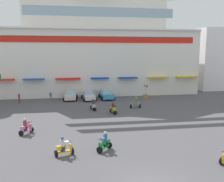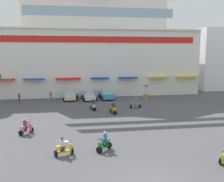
% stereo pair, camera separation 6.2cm
% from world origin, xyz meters
% --- Properties ---
extents(ground_plane, '(128.00, 128.00, 0.00)m').
position_xyz_m(ground_plane, '(0.00, 13.00, 0.00)').
color(ground_plane, '#535155').
extents(colonial_building, '(37.05, 18.06, 20.84)m').
position_xyz_m(colonial_building, '(-0.00, 36.57, 9.23)').
color(colonial_building, white).
rests_on(colonial_building, ground).
extents(flank_building_right, '(10.42, 8.69, 12.52)m').
position_xyz_m(flank_building_right, '(26.43, 37.07, 6.26)').
color(flank_building_right, white).
rests_on(flank_building_right, ground).
extents(parked_car_0, '(2.49, 4.11, 1.51)m').
position_xyz_m(parked_car_0, '(-4.71, 28.10, 0.76)').
color(parked_car_0, beige).
rests_on(parked_car_0, ground).
extents(parked_car_1, '(2.48, 4.09, 1.36)m').
position_xyz_m(parked_car_1, '(-1.79, 27.50, 0.70)').
color(parked_car_1, silver).
rests_on(parked_car_1, ground).
extents(parked_car_2, '(2.51, 4.49, 1.60)m').
position_xyz_m(parked_car_2, '(1.21, 28.05, 0.80)').
color(parked_car_2, '#3990CB').
rests_on(parked_car_2, ground).
extents(scooter_rider_1, '(1.48, 0.97, 1.49)m').
position_xyz_m(scooter_rider_1, '(-5.03, 5.68, 0.62)').
color(scooter_rider_1, black).
rests_on(scooter_rider_1, ground).
extents(scooter_rider_2, '(1.47, 0.59, 1.53)m').
position_xyz_m(scooter_rider_2, '(4.30, 20.60, 0.62)').
color(scooter_rider_2, black).
rests_on(scooter_rider_2, ground).
extents(scooter_rider_5, '(0.79, 1.47, 1.52)m').
position_xyz_m(scooter_rider_5, '(-1.68, 20.12, 0.63)').
color(scooter_rider_5, black).
rests_on(scooter_rider_5, ground).
extents(scooter_rider_6, '(0.80, 1.44, 1.49)m').
position_xyz_m(scooter_rider_6, '(0.68, 17.85, 0.61)').
color(scooter_rider_6, black).
rests_on(scooter_rider_6, ground).
extents(scooter_rider_7, '(1.26, 1.47, 1.57)m').
position_xyz_m(scooter_rider_7, '(-8.73, 11.29, 0.65)').
color(scooter_rider_7, black).
rests_on(scooter_rider_7, ground).
extents(scooter_rider_8, '(1.36, 1.41, 1.55)m').
position_xyz_m(scooter_rider_8, '(-1.89, 6.17, 0.63)').
color(scooter_rider_8, black).
rests_on(scooter_rider_8, ground).
extents(pedestrian_0, '(0.39, 0.39, 1.63)m').
position_xyz_m(pedestrian_0, '(-12.41, 26.49, 0.94)').
color(pedestrian_0, '#4B4442').
rests_on(pedestrian_0, ground).
extents(pedestrian_2, '(0.46, 0.46, 1.54)m').
position_xyz_m(pedestrian_2, '(-7.82, 27.58, 0.88)').
color(pedestrian_2, slate).
rests_on(pedestrian_2, ground).
extents(balloon_vendor_cart, '(1.04, 0.85, 2.51)m').
position_xyz_m(balloon_vendor_cart, '(7.63, 26.84, 1.05)').
color(balloon_vendor_cart, '#91714A').
rests_on(balloon_vendor_cart, ground).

